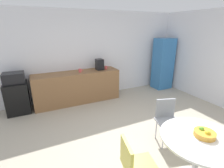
# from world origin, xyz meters

# --- Properties ---
(ground_plane) EXTENTS (6.00, 6.00, 0.00)m
(ground_plane) POSITION_xyz_m (0.00, 0.00, 0.00)
(ground_plane) COLOR #B2A893
(wall_back) EXTENTS (6.00, 0.10, 2.60)m
(wall_back) POSITION_xyz_m (0.00, 3.00, 1.30)
(wall_back) COLOR silver
(wall_back) RESTS_ON ground_plane
(counter_block) EXTENTS (2.43, 0.60, 0.90)m
(counter_block) POSITION_xyz_m (-0.53, 2.65, 0.45)
(counter_block) COLOR brown
(counter_block) RESTS_ON ground_plane
(mini_fridge) EXTENTS (0.54, 0.54, 0.80)m
(mini_fridge) POSITION_xyz_m (-2.09, 2.65, 0.40)
(mini_fridge) COLOR black
(mini_fridge) RESTS_ON ground_plane
(microwave) EXTENTS (0.48, 0.38, 0.26)m
(microwave) POSITION_xyz_m (-2.09, 2.65, 0.93)
(microwave) COLOR black
(microwave) RESTS_ON mini_fridge
(locker_cabinet) EXTENTS (0.60, 0.50, 1.76)m
(locker_cabinet) POSITION_xyz_m (2.55, 2.55, 0.88)
(locker_cabinet) COLOR #3372B2
(locker_cabinet) RESTS_ON ground_plane
(round_table) EXTENTS (1.05, 1.05, 0.73)m
(round_table) POSITION_xyz_m (0.27, -0.77, 0.59)
(round_table) COLOR silver
(round_table) RESTS_ON ground_plane
(chair_gray) EXTENTS (0.52, 0.52, 0.83)m
(chair_gray) POSITION_xyz_m (0.54, 0.13, 0.52)
(chair_gray) COLOR silver
(chair_gray) RESTS_ON ground_plane
(chair_yellow) EXTENTS (0.50, 0.50, 0.83)m
(chair_yellow) POSITION_xyz_m (-0.66, -0.58, 0.52)
(chair_yellow) COLOR silver
(chair_yellow) RESTS_ON ground_plane
(fruit_bowl) EXTENTS (0.28, 0.28, 0.11)m
(fruit_bowl) POSITION_xyz_m (0.33, -0.77, 0.77)
(fruit_bowl) COLOR gold
(fruit_bowl) RESTS_ON round_table
(mug_white) EXTENTS (0.13, 0.08, 0.09)m
(mug_white) POSITION_xyz_m (-0.43, 2.62, 0.95)
(mug_white) COLOR #D84C4C
(mug_white) RESTS_ON counter_block
(mug_green) EXTENTS (0.13, 0.08, 0.09)m
(mug_green) POSITION_xyz_m (0.37, 2.63, 0.95)
(mug_green) COLOR #D84C4C
(mug_green) RESTS_ON counter_block
(coffee_maker) EXTENTS (0.20, 0.24, 0.32)m
(coffee_maker) POSITION_xyz_m (0.18, 2.65, 1.06)
(coffee_maker) COLOR black
(coffee_maker) RESTS_ON counter_block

